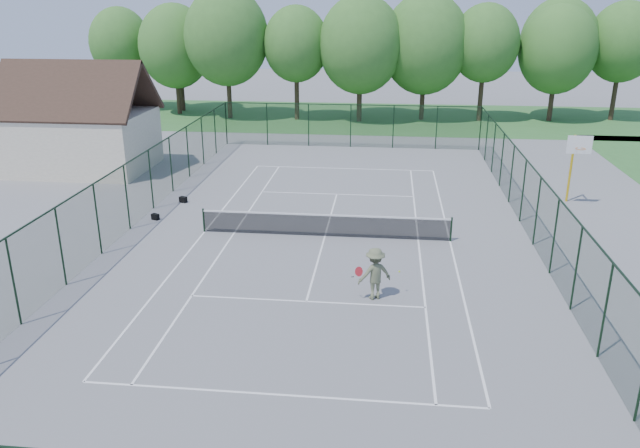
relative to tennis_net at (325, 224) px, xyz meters
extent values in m
plane|color=gray|center=(0.00, 0.00, -0.58)|extent=(140.00, 140.00, 0.00)
cube|color=#397635|center=(0.00, 30.00, -0.57)|extent=(80.00, 16.00, 0.01)
cube|color=white|center=(0.00, 11.88, -0.57)|extent=(10.97, 0.08, 0.01)
cube|color=white|center=(0.00, -11.88, -0.57)|extent=(10.97, 0.08, 0.01)
cube|color=white|center=(0.00, 6.40, -0.57)|extent=(8.23, 0.08, 0.01)
cube|color=white|center=(0.00, -6.40, -0.57)|extent=(8.23, 0.08, 0.01)
cube|color=white|center=(5.49, 0.00, -0.57)|extent=(0.08, 23.77, 0.01)
cube|color=white|center=(-5.49, 0.00, -0.57)|extent=(0.08, 23.77, 0.01)
cube|color=white|center=(4.12, 0.00, -0.57)|extent=(0.08, 23.77, 0.01)
cube|color=white|center=(-4.12, 0.00, -0.57)|extent=(0.08, 23.77, 0.01)
cube|color=white|center=(0.00, 0.00, -0.57)|extent=(0.08, 12.80, 0.01)
cylinder|color=black|center=(-5.50, 0.00, -0.03)|extent=(0.08, 0.08, 1.10)
cylinder|color=black|center=(5.50, 0.00, -0.03)|extent=(0.08, 0.08, 1.10)
cube|color=black|center=(0.00, 0.00, -0.08)|extent=(11.00, 0.02, 0.96)
cube|color=white|center=(0.00, 0.00, 0.42)|extent=(11.00, 0.05, 0.07)
cube|color=#15321B|center=(0.00, 18.00, 0.92)|extent=(18.00, 0.02, 3.00)
cube|color=#15321B|center=(9.00, 0.00, 0.92)|extent=(0.02, 36.00, 3.00)
cube|color=#15321B|center=(-9.00, 0.00, 0.92)|extent=(0.02, 36.00, 3.00)
cube|color=black|center=(0.00, 18.00, 2.42)|extent=(18.00, 0.05, 0.05)
cube|color=black|center=(9.00, 0.00, 2.42)|extent=(0.05, 36.00, 0.05)
cube|color=black|center=(-9.00, 0.00, 2.42)|extent=(0.05, 36.00, 0.05)
cube|color=beige|center=(-16.00, 10.00, 1.17)|extent=(8.00, 6.00, 3.50)
cube|color=#422D22|center=(-16.00, 11.50, 4.42)|extent=(8.60, 3.27, 3.27)
cube|color=#422D22|center=(-16.00, 8.50, 4.42)|extent=(8.60, 3.27, 3.27)
cylinder|color=#3D2C1E|center=(-16.50, 30.00, 1.52)|extent=(0.40, 0.40, 4.20)
ellipsoid|color=#448031|center=(-16.50, 30.00, 5.42)|extent=(6.40, 6.40, 7.40)
cylinder|color=#3D2C1E|center=(0.00, 30.00, 1.52)|extent=(0.40, 0.40, 4.20)
ellipsoid|color=#448031|center=(0.00, 30.00, 5.42)|extent=(6.40, 6.40, 7.40)
cylinder|color=#3D2C1E|center=(16.50, 30.00, 1.52)|extent=(0.40, 0.40, 4.20)
ellipsoid|color=#448031|center=(16.50, 30.00, 5.42)|extent=(6.40, 6.40, 7.40)
cylinder|color=gold|center=(12.02, 6.46, 1.17)|extent=(0.12, 0.12, 3.50)
cube|color=gold|center=(12.02, 6.01, 2.77)|extent=(0.08, 0.90, 0.08)
cube|color=white|center=(12.02, 5.56, 2.62)|extent=(1.20, 0.05, 0.90)
torus|color=#D75E08|center=(12.02, 5.33, 2.47)|extent=(0.48, 0.48, 0.02)
cube|color=black|center=(-8.29, 1.35, -0.43)|extent=(0.41, 0.34, 0.28)
cube|color=black|center=(-7.81, 4.11, -0.43)|extent=(0.44, 0.37, 0.30)
imported|color=#606748|center=(2.34, -5.87, 0.37)|extent=(1.40, 1.15, 1.88)
sphere|color=#B5E122|center=(3.20, -5.47, 0.31)|extent=(0.07, 0.07, 0.07)
camera|label=1|loc=(2.59, -25.75, 9.35)|focal=35.00mm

